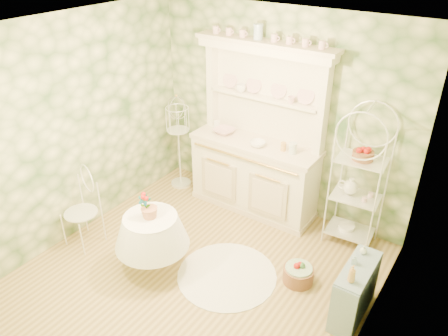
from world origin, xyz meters
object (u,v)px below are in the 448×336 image
Objects in this scene: round_table at (153,246)px; floor_basket at (298,273)px; side_shelf at (355,290)px; cafe_chair at (82,217)px; bakers_rack at (359,177)px; kitchen_dresser at (256,132)px; birdcage_stand at (179,142)px.

floor_basket is at bearing 26.32° from round_table.
round_table is at bearing -167.45° from side_shelf.
cafe_chair is at bearing -160.72° from floor_basket.
bakers_rack is 2.95× the size of round_table.
floor_basket is at bearing -40.18° from kitchen_dresser.
bakers_rack is 2.43× the size of cafe_chair.
cafe_chair is at bearing -172.00° from round_table.
bakers_rack is at bearing 0.92° from kitchen_dresser.
birdcage_stand is at bearing -175.01° from kitchen_dresser.
cafe_chair is 1.80m from birdcage_stand.
kitchen_dresser is at bearing 145.20° from side_shelf.
round_table is 1.66m from floor_basket.
bakers_rack is 1.32m from floor_basket.
bakers_rack is 5.03× the size of floor_basket.
round_table is 1.70× the size of floor_basket.
floor_basket is (-0.65, 0.11, -0.20)m from side_shelf.
bakers_rack is 1.30× the size of birdcage_stand.
side_shelf is 1.17× the size of round_table.
bakers_rack is 1.37m from side_shelf.
bakers_rack reaches higher than side_shelf.
cafe_chair is at bearing -149.65° from bakers_rack.
kitchen_dresser is at bearing 139.82° from floor_basket.
bakers_rack is at bearing 51.15° from cafe_chair.
cafe_chair is 2.66m from floor_basket.
side_shelf is (1.84, -1.11, -0.83)m from kitchen_dresser.
birdcage_stand is 2.64m from floor_basket.
side_shelf is 0.52× the size of birdcage_stand.
floor_basket is (2.50, 0.87, -0.26)m from cafe_chair.
kitchen_dresser is 6.22× the size of floor_basket.
cafe_chair is at bearing -170.04° from side_shelf.
cafe_chair is (-1.02, -0.14, 0.07)m from round_table.
cafe_chair is (-3.15, -0.76, 0.07)m from side_shelf.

